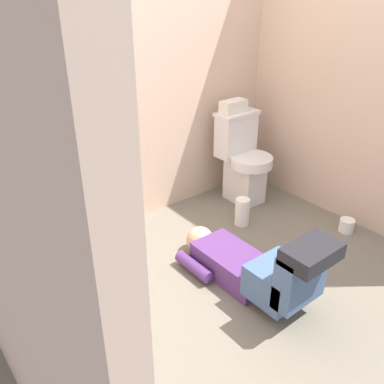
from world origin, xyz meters
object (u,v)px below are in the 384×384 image
Objects in this scene: bottle_amber at (35,141)px; faucet at (39,142)px; vanity_cabinet at (61,220)px; tissue_box at (233,106)px; soap_dispenser at (5,147)px; toilet_paper_roll at (347,225)px; person_plumber at (254,267)px; bottle_white at (24,150)px; toilet at (242,159)px; bottle_clear at (48,139)px; paper_towel_roll at (242,212)px.

faucet is at bearing -3.08° from bottle_amber.
vanity_cabinet is at bearing -88.69° from faucet.
tissue_box is (1.56, 0.02, -0.07)m from faucet.
soap_dispenser is at bearing -173.99° from faucet.
bottle_amber is at bearing -179.31° from tissue_box.
toilet_paper_roll is (2.05, -0.93, -0.84)m from soap_dispenser.
faucet is 0.45× the size of tissue_box.
person_plumber is 4.84× the size of tissue_box.
bottle_amber reaches higher than bottle_white.
person_plumber is at bearing -131.06° from toilet.
bottle_amber reaches higher than tissue_box.
bottle_clear is at bearing 130.43° from person_plumber.
faucet is at bearing 130.00° from person_plumber.
tissue_box is at bearing 58.12° from paper_towel_roll.
toilet is at bearing 2.70° from vanity_cabinet.
tissue_box reaches higher than person_plumber.
tissue_box is 2.05× the size of bottle_white.
paper_towel_roll is (1.31, -0.39, -0.76)m from faucet.
bottle_clear reaches higher than bottle_white.
paper_towel_roll reaches higher than toilet_paper_roll.
tissue_box is at bearing 53.25° from person_plumber.
bottle_white reaches higher than vanity_cabinet.
bottle_white is (-0.11, -0.09, 0.00)m from faucet.
faucet is at bearing 163.39° from paper_towel_roll.
vanity_cabinet is 7.45× the size of toilet_paper_roll.
bottle_amber reaches higher than person_plumber.
bottle_amber is at bearing 130.65° from person_plumber.
tissue_box is 1.91× the size of bottle_amber.
toilet is at bearing -0.53° from bottle_clear.
vanity_cabinet is 0.47m from bottle_white.
soap_dispenser reaches higher than tissue_box.
vanity_cabinet is 0.48m from bottle_clear.
bottle_amber is at bearing 99.04° from vanity_cabinet.
toilet_paper_roll is at bearing -26.98° from bottle_amber.
bottle_amber is (-1.58, -0.02, 0.08)m from tissue_box.
bottle_amber is 2.26m from toilet_paper_roll.
bottle_white is 2.30m from toilet_paper_roll.
bottle_amber is 0.78× the size of bottle_clear.
toilet_paper_roll is (1.82, -0.90, -0.84)m from bottle_clear.
tissue_box is at bearing 116.43° from toilet.
vanity_cabinet is (-1.60, -0.08, 0.05)m from toilet.
bottle_white is 0.13m from bottle_amber.
bottle_amber is (-0.84, 0.98, 0.70)m from person_plumber.
tissue_box reaches higher than paper_towel_roll.
soap_dispenser is 0.75× the size of paper_towel_roll.
tissue_box reaches higher than toilet.
faucet is 0.02m from bottle_amber.
bottle_white reaches higher than person_plumber.
person_plumber is (0.82, -0.98, -0.69)m from faucet.
bottle_white reaches higher than tissue_box.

